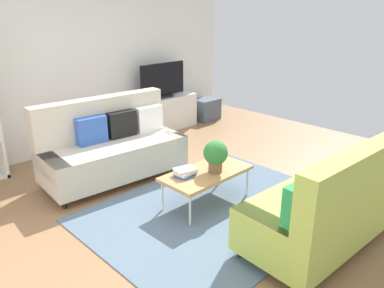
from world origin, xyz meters
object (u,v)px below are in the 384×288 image
at_px(couch_beige, 112,147).
at_px(coffee_table, 207,174).
at_px(vase_0, 136,98).
at_px(bottle_0, 146,96).
at_px(storage_trunk, 206,109).
at_px(table_book_0, 185,174).
at_px(tv, 163,81).
at_px(couch_green, 331,203).
at_px(bottle_1, 150,94).
at_px(tv_console, 163,114).
at_px(bottle_2, 155,94).
at_px(potted_plant, 216,155).

bearing_deg(couch_beige, coffee_table, 109.96).
height_order(vase_0, bottle_0, bottle_0).
distance_m(storage_trunk, table_book_0, 3.75).
xyz_separation_m(tv, vase_0, (-0.58, 0.07, -0.24)).
bearing_deg(couch_green, table_book_0, 112.80).
relative_size(couch_green, tv, 1.95).
relative_size(couch_beige, bottle_0, 9.53).
distance_m(vase_0, bottle_0, 0.19).
distance_m(bottle_0, bottle_1, 0.10).
relative_size(couch_beige, storage_trunk, 3.78).
distance_m(tv, table_book_0, 3.09).
bearing_deg(bottle_0, tv_console, 5.45).
height_order(tv_console, storage_trunk, tv_console).
bearing_deg(bottle_2, bottle_1, 180.00).
bearing_deg(bottle_1, couch_beige, -144.44).
bearing_deg(couch_beige, bottle_1, -139.48).
bearing_deg(couch_beige, vase_0, -132.36).
xyz_separation_m(couch_beige, tv, (1.90, 1.15, 0.50)).
xyz_separation_m(couch_green, table_book_0, (-0.54, 1.52, -0.01)).
distance_m(vase_0, bottle_2, 0.37).
height_order(couch_green, bottle_2, couch_green).
bearing_deg(bottle_1, bottle_2, 0.00).
bearing_deg(bottle_2, bottle_0, 180.00).
bearing_deg(vase_0, couch_green, -99.29).
bearing_deg(storage_trunk, couch_green, -120.93).
relative_size(table_book_0, vase_0, 1.64).
relative_size(tv_console, table_book_0, 5.83).
xyz_separation_m(couch_green, potted_plant, (-0.21, 1.35, 0.19)).
distance_m(tv, bottle_1, 0.38).
bearing_deg(storage_trunk, tv, 175.84).
distance_m(table_book_0, bottle_2, 2.92).
bearing_deg(bottle_0, couch_beige, -142.70).
bearing_deg(storage_trunk, tv_console, 174.81).
relative_size(coffee_table, storage_trunk, 2.12).
relative_size(tv, vase_0, 6.84).
distance_m(couch_beige, vase_0, 1.82).
height_order(tv_console, bottle_1, bottle_1).
bearing_deg(couch_green, storage_trunk, 62.45).
relative_size(storage_trunk, bottle_0, 2.52).
bearing_deg(storage_trunk, potted_plant, -134.87).
height_order(couch_beige, tv, tv).
distance_m(storage_trunk, bottle_1, 1.52).
relative_size(coffee_table, table_book_0, 4.58).
relative_size(potted_plant, bottle_1, 1.61).
distance_m(tv_console, table_book_0, 3.07).
distance_m(couch_beige, table_book_0, 1.33).
height_order(storage_trunk, table_book_0, table_book_0).
bearing_deg(vase_0, storage_trunk, -5.10).
distance_m(couch_green, table_book_0, 1.61).
distance_m(potted_plant, vase_0, 2.85).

